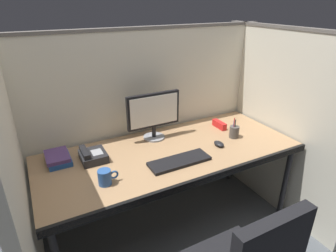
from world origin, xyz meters
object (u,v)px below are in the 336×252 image
Objects in this scene: keyboard_main at (179,161)px; book_stack at (58,158)px; monitor_center at (154,113)px; coffee_mug at (105,177)px; pen_cup at (234,132)px; computer_mouse at (219,144)px; red_stapler at (219,125)px; desk_phone at (92,156)px; desk at (172,157)px.

keyboard_main is 0.83m from book_stack.
coffee_mug is at bearing -141.09° from monitor_center.
keyboard_main is 2.57× the size of pen_cup.
computer_mouse is 0.64× the size of red_stapler.
desk_phone is 0.23m from book_stack.
computer_mouse is (0.38, -0.35, -0.20)m from monitor_center.
pen_cup is at bearing 12.67° from keyboard_main.
book_stack is at bearing 162.73° from desk.
red_stapler is at bearing 17.01° from coffee_mug.
computer_mouse is 0.90m from coffee_mug.
coffee_mug reaches higher than keyboard_main.
desk is 12.67× the size of red_stapler.
pen_cup reaches higher than coffee_mug.
pen_cup is (1.09, 0.13, 0.00)m from coffee_mug.
pen_cup is at bearing 17.66° from computer_mouse.
keyboard_main is at bearing -28.31° from book_stack.
pen_cup reaches higher than desk.
computer_mouse is 1.16m from book_stack.
book_stack reaches higher than desk.
desk is 0.37m from monitor_center.
desk_phone is at bearing 164.24° from desk.
keyboard_main is at bearing 0.27° from coffee_mug.
coffee_mug reaches higher than desk.
desk is at bearing 165.97° from computer_mouse.
red_stapler is at bearing 86.94° from pen_cup.
computer_mouse is (0.38, 0.07, 0.01)m from keyboard_main.
desk_phone is (-0.51, 0.31, 0.02)m from keyboard_main.
monitor_center reaches higher than keyboard_main.
computer_mouse is 0.51× the size of desk_phone.
desk_phone reaches higher than desk.
keyboard_main is 2.87× the size of red_stapler.
red_stapler is (0.59, 0.34, 0.02)m from keyboard_main.
monitor_center reaches higher than coffee_mug.
pen_cup is at bearing -2.80° from desk.
keyboard_main is 0.60m from pen_cup.
red_stapler is at bearing 1.32° from desk_phone.
computer_mouse is at bearing -127.65° from red_stapler.
desk is 15.08× the size of coffee_mug.
monitor_center is 0.46m from keyboard_main.
pen_cup is (0.20, 0.06, 0.03)m from computer_mouse.
monitor_center reaches higher than desk_phone.
computer_mouse is (0.36, -0.09, 0.07)m from desk.
book_stack is (-0.21, 0.08, -0.00)m from desk_phone.
keyboard_main is 0.68m from red_stapler.
desk_phone is at bearing 164.92° from computer_mouse.
monitor_center is 2.01× the size of book_stack.
red_stapler is 0.70× the size of book_stack.
pen_cup is at bearing 6.92° from coffee_mug.
coffee_mug is at bearing -163.56° from desk.
pen_cup is (1.09, -0.18, 0.02)m from desk_phone.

